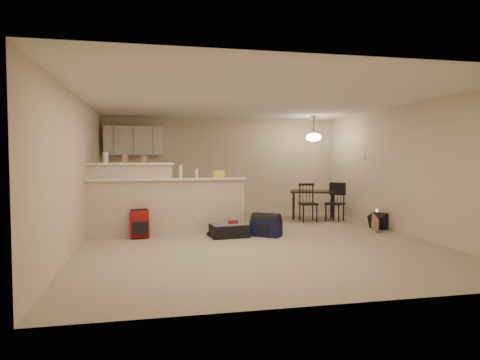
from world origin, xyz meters
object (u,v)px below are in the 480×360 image
object	(u,v)px
black_daypack	(379,221)
pendant_lamp	(314,137)
suitcase	(229,231)
dining_chair_near	(308,203)
dining_chair_far	(335,202)
navy_duffel	(266,228)
dining_table	(313,194)
red_backpack	(140,224)

from	to	relation	value
black_daypack	pendant_lamp	bearing A→B (deg)	-0.61
suitcase	dining_chair_near	bearing A→B (deg)	28.57
dining_chair_far	navy_duffel	xyz separation A→B (m)	(-2.08, -1.50, -0.29)
pendant_lamp	dining_chair_far	distance (m)	1.67
black_daypack	navy_duffel	bearing A→B (deg)	72.56
dining_table	black_daypack	size ratio (longest dim) A/B	3.64
pendant_lamp	red_backpack	size ratio (longest dim) A/B	1.23
dining_table	dining_chair_near	xyz separation A→B (m)	(-0.31, -0.48, -0.16)
black_daypack	dining_table	bearing A→B (deg)	-0.61
dining_chair_near	dining_table	bearing A→B (deg)	61.28
dining_chair_near	black_daypack	world-z (taller)	dining_chair_near
dining_table	pendant_lamp	distance (m)	1.39
dining_table	red_backpack	bearing A→B (deg)	-136.95
dining_chair_near	red_backpack	distance (m)	3.99
suitcase	red_backpack	distance (m)	1.67
pendant_lamp	navy_duffel	distance (m)	3.27
dining_table	dining_chair_near	size ratio (longest dim) A/B	1.44
pendant_lamp	dining_table	bearing A→B (deg)	-90.00
suitcase	dining_chair_far	bearing A→B (deg)	20.88
dining_chair_far	dining_table	bearing A→B (deg)	167.02
pendant_lamp	suitcase	distance (m)	3.68
dining_chair_far	black_daypack	size ratio (longest dim) A/B	2.53
dining_chair_far	navy_duffel	bearing A→B (deg)	-97.35
red_backpack	black_daypack	distance (m)	4.87
dining_chair_far	dining_chair_near	bearing A→B (deg)	-139.44
dining_table	black_daypack	world-z (taller)	dining_table
suitcase	red_backpack	bearing A→B (deg)	164.21
dining_chair_near	suitcase	distance (m)	2.65
dining_table	dining_chair_far	world-z (taller)	dining_chair_far
dining_chair_near	suitcase	size ratio (longest dim) A/B	1.29
dining_chair_far	black_daypack	distance (m)	1.30
pendant_lamp	red_backpack	bearing A→B (deg)	-157.11
dining_table	navy_duffel	world-z (taller)	dining_table
dining_chair_far	pendant_lamp	bearing A→B (deg)	167.02
pendant_lamp	black_daypack	xyz separation A→B (m)	(0.77, -1.73, -1.84)
dining_table	suitcase	xyz separation A→B (m)	(-2.46, -2.00, -0.48)
suitcase	navy_duffel	distance (m)	0.70
navy_duffel	black_daypack	world-z (taller)	black_daypack
dining_table	dining_chair_far	xyz separation A→B (m)	(0.32, -0.55, -0.16)
dining_chair_near	black_daypack	distance (m)	1.68
dining_chair_near	dining_chair_far	size ratio (longest dim) A/B	1.00
dining_chair_far	navy_duffel	distance (m)	2.58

